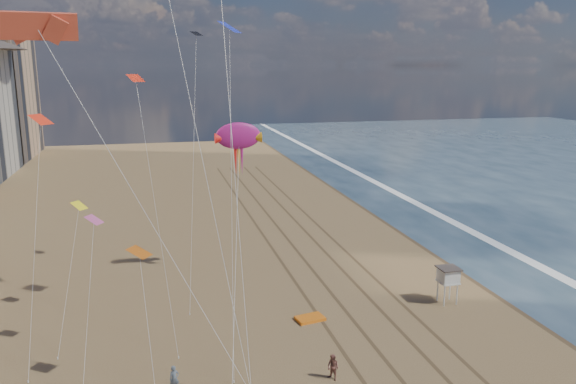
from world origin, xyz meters
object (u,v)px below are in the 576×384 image
object	(u,v)px
grounded_kite	(310,318)
kite_flyer_b	(333,367)
kite_flyer_a	(174,379)
lifeguard_stand	(448,276)
show_kite	(238,136)

from	to	relation	value
grounded_kite	kite_flyer_b	xyz separation A→B (m)	(-0.93, -8.48, 0.72)
grounded_kite	kite_flyer_a	distance (m)	13.02
kite_flyer_a	kite_flyer_b	bearing A→B (deg)	-20.57
kite_flyer_b	grounded_kite	bearing A→B (deg)	138.53
lifeguard_stand	grounded_kite	bearing A→B (deg)	-177.96
lifeguard_stand	kite_flyer_b	size ratio (longest dim) A/B	1.83
grounded_kite	show_kite	world-z (taller)	show_kite
kite_flyer_a	lifeguard_stand	bearing A→B (deg)	4.70
kite_flyer_b	kite_flyer_a	bearing A→B (deg)	-131.26
kite_flyer_a	show_kite	bearing A→B (deg)	54.47
lifeguard_stand	kite_flyer_b	world-z (taller)	lifeguard_stand
show_kite	kite_flyer_a	size ratio (longest dim) A/B	13.89
show_kite	kite_flyer_a	world-z (taller)	show_kite
lifeguard_stand	show_kite	size ratio (longest dim) A/B	0.13
lifeguard_stand	kite_flyer_b	distance (m)	15.74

